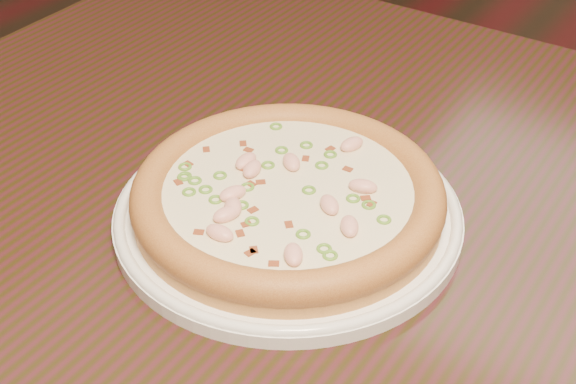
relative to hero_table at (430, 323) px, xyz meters
The scene contains 3 objects.
hero_table is the anchor object (origin of this frame).
plate 0.17m from the hero_table, 157.38° to the right, with size 0.29×0.29×0.02m.
pizza 0.18m from the hero_table, 157.28° to the right, with size 0.26×0.26×0.03m.
Camera 1 is at (0.44, -0.78, 1.18)m, focal length 50.00 mm.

